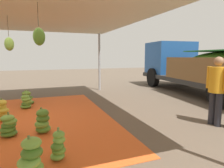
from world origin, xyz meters
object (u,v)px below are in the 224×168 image
object	(u,v)px
banana_bunch_13	(26,102)
cargo_truck_main	(196,66)
worker_1	(217,86)
banana_bunch_11	(9,126)
banana_bunch_3	(29,98)
banana_bunch_12	(43,122)
banana_bunch_10	(58,146)
banana_bunch_2	(3,111)
banana_bunch_8	(31,158)
banana_bunch_7	(27,97)

from	to	relation	value
banana_bunch_13	cargo_truck_main	size ratio (longest dim) A/B	0.07
worker_1	banana_bunch_11	bearing A→B (deg)	-102.30
banana_bunch_3	banana_bunch_11	xyz separation A→B (m)	(2.80, -0.27, 0.01)
banana_bunch_11	banana_bunch_12	world-z (taller)	banana_bunch_12
banana_bunch_10	banana_bunch_2	bearing A→B (deg)	-155.22
banana_bunch_8	banana_bunch_11	xyz separation A→B (m)	(-1.60, -0.47, -0.04)
banana_bunch_7	banana_bunch_11	world-z (taller)	banana_bunch_11
banana_bunch_12	worker_1	distance (m)	4.03
banana_bunch_8	banana_bunch_11	size ratio (longest dim) A/B	1.13
banana_bunch_7	banana_bunch_12	bearing A→B (deg)	8.20
banana_bunch_3	banana_bunch_13	bearing A→B (deg)	-4.90
banana_bunch_11	banana_bunch_13	world-z (taller)	banana_bunch_11
banana_bunch_10	banana_bunch_12	bearing A→B (deg)	-170.76
worker_1	banana_bunch_7	bearing A→B (deg)	-133.58
banana_bunch_2	banana_bunch_8	xyz separation A→B (m)	(2.71, 0.73, -0.01)
banana_bunch_10	cargo_truck_main	world-z (taller)	cargo_truck_main
banana_bunch_12	banana_bunch_10	bearing A→B (deg)	9.24
banana_bunch_2	banana_bunch_11	size ratio (longest dim) A/B	1.18
banana_bunch_3	worker_1	size ratio (longest dim) A/B	0.31
banana_bunch_13	banana_bunch_2	bearing A→B (deg)	-23.28
banana_bunch_10	cargo_truck_main	xyz separation A→B (m)	(-3.92, 6.47, 0.99)
banana_bunch_3	banana_bunch_11	bearing A→B (deg)	-5.55
banana_bunch_8	banana_bunch_7	bearing A→B (deg)	-176.66
banana_bunch_7	cargo_truck_main	bearing A→B (deg)	85.60
banana_bunch_2	banana_bunch_13	bearing A→B (deg)	156.72
banana_bunch_11	cargo_truck_main	xyz separation A→B (m)	(-2.59, 7.33, 1.00)
banana_bunch_2	banana_bunch_8	bearing A→B (deg)	15.17
banana_bunch_11	cargo_truck_main	size ratio (longest dim) A/B	0.07
worker_1	banana_bunch_3	bearing A→B (deg)	-131.68
banana_bunch_11	cargo_truck_main	distance (m)	7.84
banana_bunch_2	banana_bunch_13	world-z (taller)	banana_bunch_2
banana_bunch_10	banana_bunch_11	bearing A→B (deg)	-147.11
cargo_truck_main	worker_1	distance (m)	4.55
banana_bunch_11	cargo_truck_main	world-z (taller)	cargo_truck_main
banana_bunch_12	cargo_truck_main	xyz separation A→B (m)	(-2.68, 6.67, 0.96)
banana_bunch_3	banana_bunch_8	world-z (taller)	banana_bunch_8
cargo_truck_main	banana_bunch_8	bearing A→B (deg)	-58.57
banana_bunch_2	banana_bunch_7	world-z (taller)	banana_bunch_2
banana_bunch_7	banana_bunch_8	distance (m)	4.75
banana_bunch_10	banana_bunch_13	bearing A→B (deg)	-169.91
banana_bunch_2	banana_bunch_3	bearing A→B (deg)	162.44
banana_bunch_3	banana_bunch_11	world-z (taller)	banana_bunch_3
banana_bunch_7	banana_bunch_13	size ratio (longest dim) A/B	0.95
banana_bunch_8	banana_bunch_12	world-z (taller)	banana_bunch_8
banana_bunch_7	banana_bunch_12	xyz separation A→B (m)	(3.23, 0.47, 0.05)
banana_bunch_7	worker_1	size ratio (longest dim) A/B	0.28
banana_bunch_2	banana_bunch_10	size ratio (longest dim) A/B	1.11
banana_bunch_8	banana_bunch_10	bearing A→B (deg)	125.02
banana_bunch_10	banana_bunch_3	bearing A→B (deg)	-171.91
banana_bunch_12	cargo_truck_main	size ratio (longest dim) A/B	0.08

